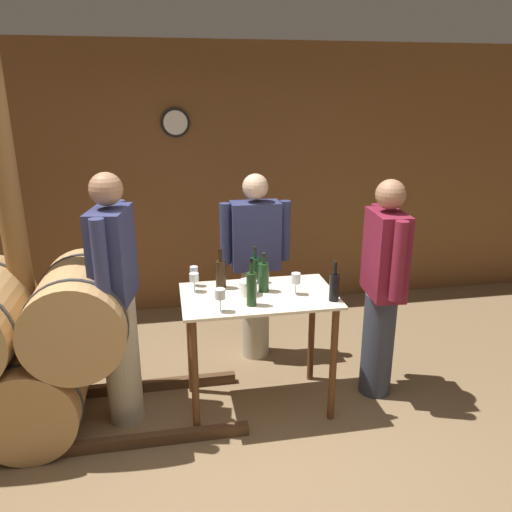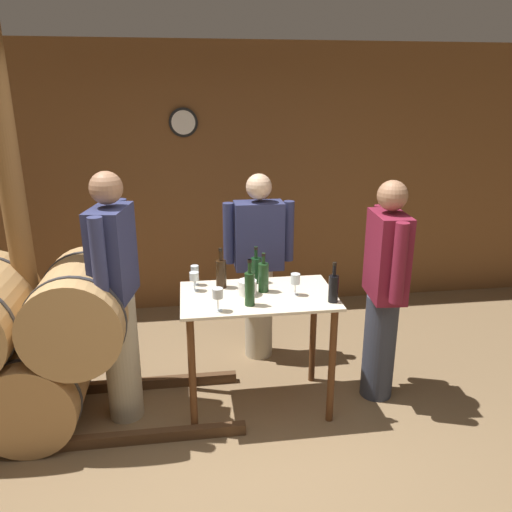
{
  "view_description": "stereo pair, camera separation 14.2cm",
  "coord_description": "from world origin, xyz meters",
  "px_view_note": "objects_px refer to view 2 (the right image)",
  "views": [
    {
      "loc": [
        -0.48,
        -2.31,
        2.24
      ],
      "look_at": [
        0.12,
        0.95,
        1.14
      ],
      "focal_mm": 35.0,
      "sensor_mm": 36.0,
      "label": 1
    },
    {
      "loc": [
        -0.34,
        -2.33,
        2.24
      ],
      "look_at": [
        0.12,
        0.95,
        1.14
      ],
      "focal_mm": 35.0,
      "sensor_mm": 36.0,
      "label": 2
    }
  ],
  "objects_px": {
    "wine_bottle_far_left": "(221,273)",
    "wine_bottle_center": "(256,269)",
    "wine_glass_near_center": "(195,271)",
    "wine_glass_near_right": "(218,294)",
    "wine_bottle_left": "(250,288)",
    "person_visitor_with_scarf": "(259,264)",
    "wine_bottle_right": "(263,277)",
    "wine_bottle_far_right": "(333,287)",
    "wine_glass_far_side": "(295,280)",
    "person_host": "(116,295)",
    "person_visitor_bearded": "(384,288)",
    "wine_glass_near_left": "(194,277)",
    "ice_bucket": "(247,287)",
    "wooden_post": "(18,229)"
  },
  "relations": [
    {
      "from": "wine_bottle_left",
      "to": "person_visitor_with_scarf",
      "type": "xyz_separation_m",
      "value": [
        0.19,
        0.92,
        -0.16
      ]
    },
    {
      "from": "wine_glass_near_center",
      "to": "person_visitor_with_scarf",
      "type": "bearing_deg",
      "value": 42.79
    },
    {
      "from": "person_host",
      "to": "person_visitor_with_scarf",
      "type": "height_order",
      "value": "person_host"
    },
    {
      "from": "wine_bottle_far_left",
      "to": "person_visitor_bearded",
      "type": "distance_m",
      "value": 1.18
    },
    {
      "from": "wine_glass_near_right",
      "to": "person_visitor_with_scarf",
      "type": "bearing_deg",
      "value": 67.38
    },
    {
      "from": "wine_glass_far_side",
      "to": "ice_bucket",
      "type": "relative_size",
      "value": 1.19
    },
    {
      "from": "wine_bottle_right",
      "to": "person_visitor_with_scarf",
      "type": "height_order",
      "value": "person_visitor_with_scarf"
    },
    {
      "from": "wine_bottle_left",
      "to": "wine_bottle_far_right",
      "type": "bearing_deg",
      "value": -2.49
    },
    {
      "from": "wine_glass_far_side",
      "to": "person_host",
      "type": "xyz_separation_m",
      "value": [
        -1.21,
        0.05,
        -0.06
      ]
    },
    {
      "from": "wine_bottle_far_left",
      "to": "wine_bottle_center",
      "type": "height_order",
      "value": "wine_bottle_far_left"
    },
    {
      "from": "wine_bottle_center",
      "to": "wine_glass_near_right",
      "type": "distance_m",
      "value": 0.56
    },
    {
      "from": "wine_bottle_far_right",
      "to": "person_host",
      "type": "relative_size",
      "value": 0.16
    },
    {
      "from": "wine_bottle_right",
      "to": "ice_bucket",
      "type": "bearing_deg",
      "value": -161.74
    },
    {
      "from": "wine_glass_far_side",
      "to": "person_host",
      "type": "bearing_deg",
      "value": 177.75
    },
    {
      "from": "wine_bottle_center",
      "to": "wine_glass_near_center",
      "type": "distance_m",
      "value": 0.45
    },
    {
      "from": "wine_bottle_far_left",
      "to": "wine_glass_far_side",
      "type": "xyz_separation_m",
      "value": [
        0.5,
        -0.21,
        0.0
      ]
    },
    {
      "from": "wine_bottle_right",
      "to": "wine_glass_near_right",
      "type": "relative_size",
      "value": 1.81
    },
    {
      "from": "wine_bottle_left",
      "to": "wine_glass_near_right",
      "type": "xyz_separation_m",
      "value": [
        -0.21,
        -0.07,
        -0.01
      ]
    },
    {
      "from": "wine_bottle_far_left",
      "to": "person_visitor_with_scarf",
      "type": "distance_m",
      "value": 0.69
    },
    {
      "from": "wine_glass_near_right",
      "to": "person_visitor_with_scarf",
      "type": "distance_m",
      "value": 1.07
    },
    {
      "from": "wine_glass_near_center",
      "to": "wine_glass_near_right",
      "type": "xyz_separation_m",
      "value": [
        0.13,
        -0.48,
        0.01
      ]
    },
    {
      "from": "wine_bottle_left",
      "to": "person_visitor_with_scarf",
      "type": "relative_size",
      "value": 0.2
    },
    {
      "from": "wine_bottle_center",
      "to": "person_host",
      "type": "bearing_deg",
      "value": -166.78
    },
    {
      "from": "wine_glass_near_left",
      "to": "wine_glass_far_side",
      "type": "xyz_separation_m",
      "value": [
        0.69,
        -0.17,
        0.01
      ]
    },
    {
      "from": "wine_bottle_far_right",
      "to": "person_visitor_with_scarf",
      "type": "height_order",
      "value": "person_visitor_with_scarf"
    },
    {
      "from": "wine_bottle_center",
      "to": "wine_bottle_far_left",
      "type": "bearing_deg",
      "value": -166.03
    },
    {
      "from": "wine_glass_near_left",
      "to": "ice_bucket",
      "type": "relative_size",
      "value": 1.06
    },
    {
      "from": "ice_bucket",
      "to": "person_visitor_with_scarf",
      "type": "height_order",
      "value": "person_visitor_with_scarf"
    },
    {
      "from": "wine_bottle_left",
      "to": "wine_bottle_far_right",
      "type": "relative_size",
      "value": 1.14
    },
    {
      "from": "person_visitor_bearded",
      "to": "wine_bottle_far_left",
      "type": "bearing_deg",
      "value": 171.9
    },
    {
      "from": "wine_bottle_far_right",
      "to": "wine_glass_far_side",
      "type": "distance_m",
      "value": 0.27
    },
    {
      "from": "wooden_post",
      "to": "person_visitor_bearded",
      "type": "bearing_deg",
      "value": -6.03
    },
    {
      "from": "wooden_post",
      "to": "person_visitor_with_scarf",
      "type": "bearing_deg",
      "value": 15.47
    },
    {
      "from": "wine_bottle_far_left",
      "to": "person_visitor_with_scarf",
      "type": "bearing_deg",
      "value": 58.21
    },
    {
      "from": "wooden_post",
      "to": "wine_bottle_far_left",
      "type": "relative_size",
      "value": 9.13
    },
    {
      "from": "wine_glass_far_side",
      "to": "person_visitor_with_scarf",
      "type": "height_order",
      "value": "person_visitor_with_scarf"
    },
    {
      "from": "person_visitor_with_scarf",
      "to": "person_visitor_bearded",
      "type": "bearing_deg",
      "value": -42.5
    },
    {
      "from": "wine_bottle_far_right",
      "to": "wine_glass_near_left",
      "type": "xyz_separation_m",
      "value": [
        -0.92,
        0.33,
        -0.0
      ]
    },
    {
      "from": "wine_glass_near_center",
      "to": "wine_glass_near_right",
      "type": "relative_size",
      "value": 0.95
    },
    {
      "from": "wine_glass_near_center",
      "to": "wine_bottle_center",
      "type": "bearing_deg",
      "value": -1.12
    },
    {
      "from": "wine_glass_near_center",
      "to": "wine_glass_near_right",
      "type": "bearing_deg",
      "value": -74.38
    },
    {
      "from": "ice_bucket",
      "to": "wine_glass_far_side",
      "type": "bearing_deg",
      "value": -9.65
    },
    {
      "from": "wooden_post",
      "to": "wine_glass_near_center",
      "type": "xyz_separation_m",
      "value": [
        1.17,
        -0.03,
        -0.36
      ]
    },
    {
      "from": "wine_bottle_far_left",
      "to": "wine_bottle_center",
      "type": "relative_size",
      "value": 1.08
    },
    {
      "from": "wine_glass_near_center",
      "to": "wine_bottle_far_left",
      "type": "bearing_deg",
      "value": -21.72
    },
    {
      "from": "wine_bottle_right",
      "to": "wine_bottle_far_left",
      "type": "bearing_deg",
      "value": 157.92
    },
    {
      "from": "wine_bottle_right",
      "to": "wine_glass_far_side",
      "type": "xyz_separation_m",
      "value": [
        0.21,
        -0.09,
        0.0
      ]
    },
    {
      "from": "wine_glass_far_side",
      "to": "person_visitor_bearded",
      "type": "xyz_separation_m",
      "value": [
        0.67,
        0.05,
        -0.12
      ]
    },
    {
      "from": "wine_bottle_right",
      "to": "wine_glass_near_center",
      "type": "xyz_separation_m",
      "value": [
        -0.47,
        0.19,
        -0.0
      ]
    },
    {
      "from": "wine_bottle_left",
      "to": "wine_glass_near_center",
      "type": "xyz_separation_m",
      "value": [
        -0.35,
        0.41,
        -0.02
      ]
    }
  ]
}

